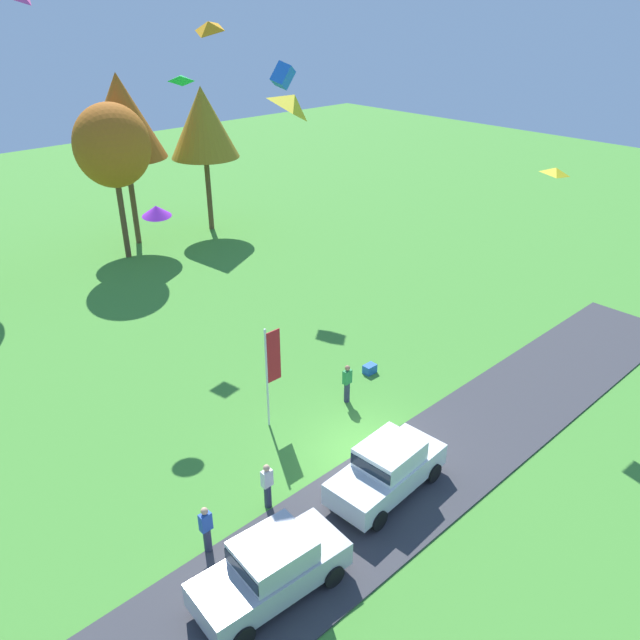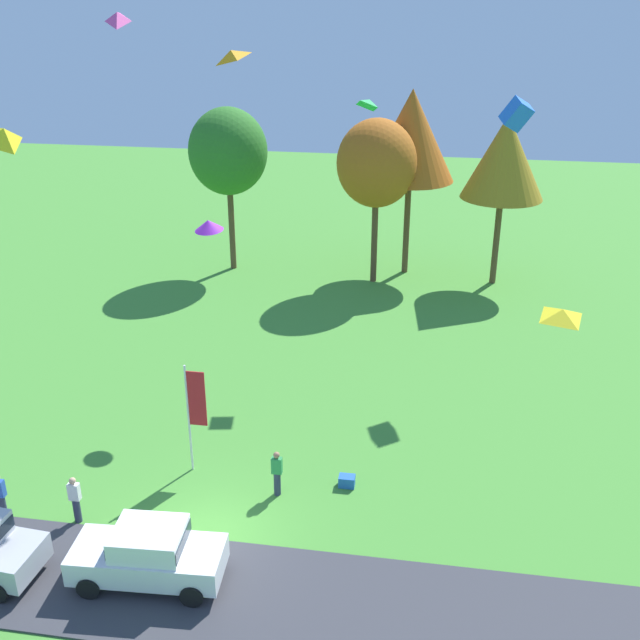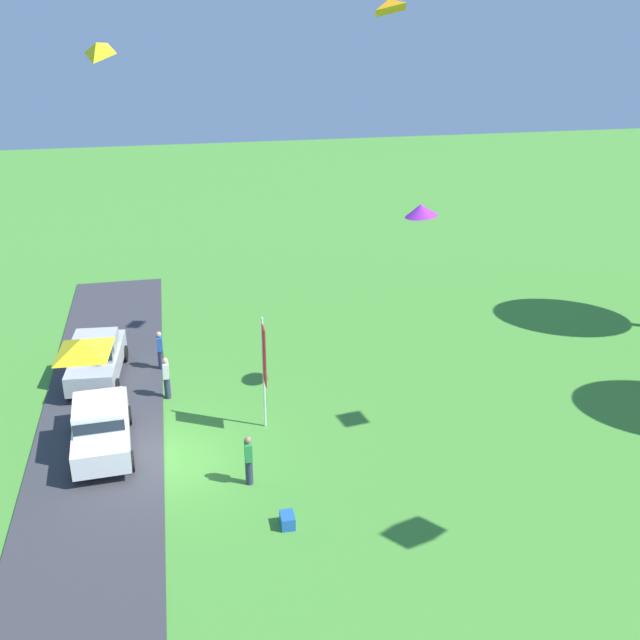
# 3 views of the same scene
# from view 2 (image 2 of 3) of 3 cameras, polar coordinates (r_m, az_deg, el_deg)

# --- Properties ---
(ground_plane) EXTENTS (120.00, 120.00, 0.00)m
(ground_plane) POSITION_cam_2_polar(r_m,az_deg,el_deg) (25.07, -8.22, -15.88)
(ground_plane) COLOR #478E33
(pavement_strip) EXTENTS (36.00, 4.40, 0.06)m
(pavement_strip) POSITION_cam_2_polar(r_m,az_deg,el_deg) (23.32, -10.07, -19.59)
(pavement_strip) COLOR #38383D
(pavement_strip) RESTS_ON ground
(car_sedan_far_end) EXTENTS (4.50, 2.16, 1.84)m
(car_sedan_far_end) POSITION_cam_2_polar(r_m,az_deg,el_deg) (23.15, -12.94, -16.91)
(car_sedan_far_end) COLOR white
(car_sedan_far_end) RESTS_ON ground
(person_on_lawn) EXTENTS (0.36, 0.24, 1.71)m
(person_on_lawn) POSITION_cam_2_polar(r_m,az_deg,el_deg) (27.01, -23.17, -12.22)
(person_on_lawn) COLOR #2D334C
(person_on_lawn) RESTS_ON ground
(person_beside_suv) EXTENTS (0.36, 0.24, 1.71)m
(person_beside_suv) POSITION_cam_2_polar(r_m,az_deg,el_deg) (25.99, -3.30, -11.55)
(person_beside_suv) COLOR #2D334C
(person_beside_suv) RESTS_ON ground
(person_watching_sky) EXTENTS (0.36, 0.24, 1.71)m
(person_watching_sky) POSITION_cam_2_polar(r_m,az_deg,el_deg) (26.03, -18.14, -12.85)
(person_watching_sky) COLOR #2D334C
(person_watching_sky) RESTS_ON ground
(tree_right_of_center) EXTENTS (4.63, 4.63, 9.76)m
(tree_right_of_center) POSITION_cam_2_polar(r_m,az_deg,el_deg) (45.08, -7.02, 12.60)
(tree_right_of_center) COLOR brown
(tree_right_of_center) RESTS_ON ground
(tree_far_left) EXTENTS (4.49, 4.49, 9.49)m
(tree_far_left) POSITION_cam_2_polar(r_m,az_deg,el_deg) (42.69, 4.34, 11.79)
(tree_far_left) COLOR brown
(tree_far_left) RESTS_ON ground
(tree_center_back) EXTENTS (5.14, 5.14, 10.85)m
(tree_center_back) POSITION_cam_2_polar(r_m,az_deg,el_deg) (44.18, 6.95, 13.77)
(tree_center_back) COLOR brown
(tree_center_back) RESTS_ON ground
(tree_lone_near) EXTENTS (4.61, 4.61, 9.73)m
(tree_lone_near) POSITION_cam_2_polar(r_m,az_deg,el_deg) (43.43, 13.89, 11.93)
(tree_lone_near) COLOR brown
(tree_lone_near) RESTS_ON ground
(flag_banner) EXTENTS (0.71, 0.08, 4.23)m
(flag_banner) POSITION_cam_2_polar(r_m,az_deg,el_deg) (26.53, -9.57, -6.44)
(flag_banner) COLOR silver
(flag_banner) RESTS_ON ground
(cooler_box) EXTENTS (0.56, 0.40, 0.40)m
(cooler_box) POSITION_cam_2_polar(r_m,az_deg,el_deg) (26.74, 2.06, -12.16)
(cooler_box) COLOR blue
(cooler_box) RESTS_ON ground
(kite_diamond_over_trees) EXTENTS (1.22, 1.19, 0.66)m
(kite_diamond_over_trees) POSITION_cam_2_polar(r_m,az_deg,el_deg) (34.09, 3.79, 16.16)
(kite_diamond_over_trees) COLOR green
(kite_delta_high_right) EXTENTS (1.52, 1.54, 0.54)m
(kite_delta_high_right) POSITION_cam_2_polar(r_m,az_deg,el_deg) (29.84, -8.49, 7.16)
(kite_delta_high_right) COLOR purple
(kite_diamond_near_flag) EXTENTS (0.99, 1.28, 0.69)m
(kite_diamond_near_flag) POSITION_cam_2_polar(r_m,az_deg,el_deg) (30.67, -15.18, 21.39)
(kite_diamond_near_flag) COLOR #EA4C9E
(kite_box_low_drifter) EXTENTS (1.49, 1.16, 1.56)m
(kite_box_low_drifter) POSITION_cam_2_polar(r_m,az_deg,el_deg) (34.04, 14.74, 14.93)
(kite_box_low_drifter) COLOR blue
(kite_diamond_high_left) EXTENTS (1.15, 1.13, 0.72)m
(kite_diamond_high_left) POSITION_cam_2_polar(r_m,az_deg,el_deg) (20.23, -22.88, 12.78)
(kite_diamond_high_left) COLOR yellow
(kite_diamond_topmost) EXTENTS (1.25, 1.18, 0.58)m
(kite_diamond_topmost) POSITION_cam_2_polar(r_m,az_deg,el_deg) (26.35, -6.81, 19.42)
(kite_diamond_topmost) COLOR orange
(kite_diamond_trailing_tail) EXTENTS (1.30, 1.29, 0.36)m
(kite_diamond_trailing_tail) POSITION_cam_2_polar(r_m,az_deg,el_deg) (18.93, 17.99, 0.44)
(kite_diamond_trailing_tail) COLOR yellow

